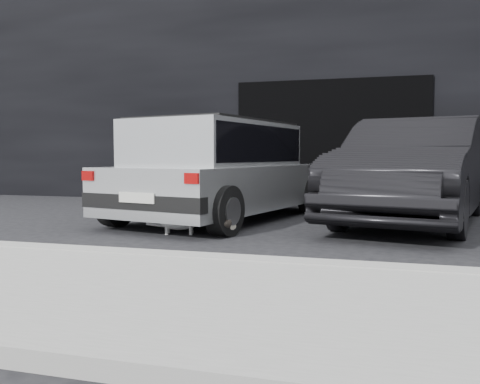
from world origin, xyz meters
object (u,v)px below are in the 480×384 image
(silver_hatchback, at_px, (220,166))
(second_car, at_px, (415,170))
(cat_siamese, at_px, (227,225))
(cat_white, at_px, (182,220))

(silver_hatchback, distance_m, second_car, 2.95)
(silver_hatchback, xyz_separation_m, cat_siamese, (0.56, -1.45, -0.71))
(cat_siamese, bearing_deg, second_car, -154.79)
(cat_white, bearing_deg, silver_hatchback, 165.46)
(silver_hatchback, bearing_deg, second_car, 21.88)
(silver_hatchback, bearing_deg, cat_white, -77.24)
(second_car, height_order, cat_siamese, second_car)
(cat_siamese, xyz_separation_m, cat_white, (-0.57, -0.09, 0.05))
(silver_hatchback, relative_size, cat_white, 6.00)
(silver_hatchback, distance_m, cat_siamese, 1.71)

